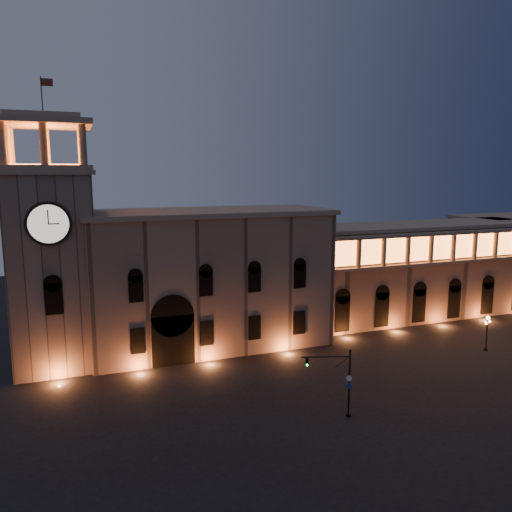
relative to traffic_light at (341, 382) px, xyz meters
name	(u,v)px	position (x,y,z in m)	size (l,w,h in m)	color
ground	(293,416)	(-3.95, 1.60, -3.39)	(160.00, 160.00, 0.00)	black
government_building	(209,278)	(-6.02, 23.53, 5.38)	(30.80, 12.80, 17.60)	#7E6252
clock_tower	(53,260)	(-24.45, 22.58, 9.11)	(9.80, 9.80, 32.40)	#7E6252
colonnade_wing	(417,269)	(28.05, 25.52, 3.95)	(40.60, 11.50, 14.50)	#795E4D
secondary_building	(511,256)	(54.05, 31.60, 3.61)	(20.00, 12.00, 14.00)	#795E4D
traffic_light	(341,382)	(0.00, 0.00, 0.00)	(4.51, 1.64, 6.45)	black
street_lamp_near	(487,330)	(26.05, 8.87, -0.70)	(1.45, 0.76, 4.50)	black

